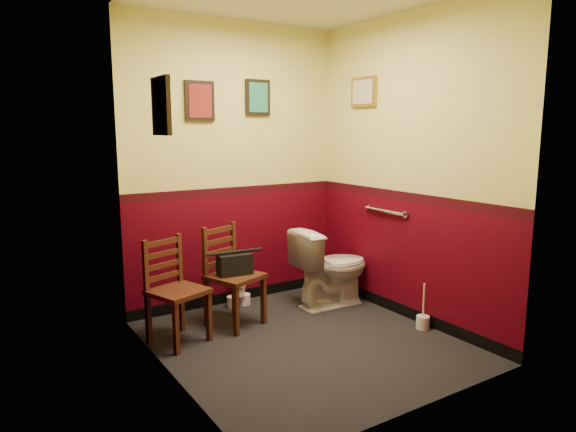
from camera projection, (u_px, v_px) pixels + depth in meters
name	position (u px, v px, depth m)	size (l,w,h in m)	color
floor	(305.00, 342.00, 4.15)	(2.20, 2.40, 0.00)	black
wall_back	(235.00, 166.00, 4.92)	(2.20, 2.70, 0.00)	#480310
wall_front	(425.00, 191.00, 2.93)	(2.20, 2.70, 0.00)	#480310
wall_left	(167.00, 184.00, 3.34)	(2.40, 2.70, 0.00)	#480310
wall_right	(409.00, 170.00, 4.51)	(2.40, 2.70, 0.00)	#480310
grab_bar	(385.00, 211.00, 4.77)	(0.05, 0.56, 0.06)	silver
framed_print_back_a	(200.00, 101.00, 4.62)	(0.28, 0.04, 0.36)	black
framed_print_back_b	(258.00, 98.00, 4.93)	(0.26, 0.04, 0.34)	black
framed_print_left	(161.00, 106.00, 3.35)	(0.04, 0.30, 0.38)	black
framed_print_right	(364.00, 92.00, 4.88)	(0.04, 0.34, 0.28)	olive
toilet	(331.00, 268.00, 4.96)	(0.43, 0.77, 0.75)	white
toilet_brush	(423.00, 321.00, 4.42)	(0.11, 0.11, 0.41)	silver
chair_left	(175.00, 290.00, 4.11)	(0.50, 0.50, 0.85)	#592C1A
chair_right	(232.00, 276.00, 4.47)	(0.52, 0.52, 0.88)	#592C1A
handbag	(235.00, 264.00, 4.43)	(0.30, 0.17, 0.21)	black
tp_stack	(239.00, 288.00, 4.97)	(0.24, 0.15, 0.42)	silver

